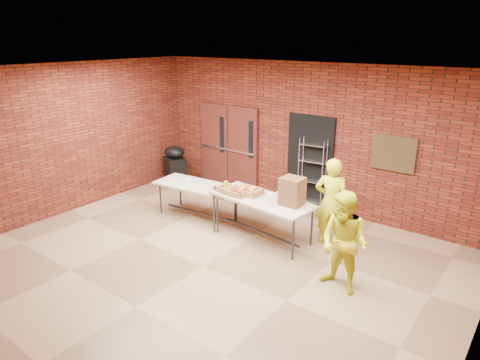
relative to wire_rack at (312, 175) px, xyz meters
The scene contains 19 objects.
room 3.42m from the wire_rack, 94.13° to the right, with size 8.08×7.08×3.28m.
double_doors 2.45m from the wire_rack, behind, with size 1.78×0.12×2.10m.
dark_doorway 0.31m from the wire_rack, 134.90° to the left, with size 1.10×0.06×2.10m, color black.
bronze_plaque 1.82m from the wire_rack, ahead, with size 0.85×0.04×0.70m, color #392D16.
wire_rack is the anchor object (origin of this frame).
table_left 2.52m from the wire_rack, 132.50° to the right, with size 1.89×0.93×0.75m.
table_right 1.86m from the wire_rack, 91.68° to the right, with size 2.09×1.03×0.83m.
basket_bananas 2.08m from the wire_rack, 110.81° to the right, with size 0.43×0.34×0.13m.
basket_oranges 1.87m from the wire_rack, 101.73° to the right, with size 0.48×0.37×0.15m.
basket_apples 2.06m from the wire_rack, 105.35° to the right, with size 0.43×0.34×0.13m.
muffin_tray 2.15m from the wire_rack, 118.35° to the right, with size 0.42×0.42×0.10m.
napkin_box 2.69m from the wire_rack, 136.66° to the right, with size 0.16×0.11×0.05m, color white.
coffee_dispenser 1.89m from the wire_rack, 72.90° to the right, with size 0.39×0.35×0.51m, color brown.
cup_stack_front 2.04m from the wire_rack, 83.95° to the right, with size 0.07×0.07×0.21m, color white.
cup_stack_mid 2.10m from the wire_rack, 81.98° to the right, with size 0.08×0.08×0.23m, color white.
cup_stack_back 1.89m from the wire_rack, 80.84° to the right, with size 0.07×0.07×0.21m, color white.
covered_grill 3.72m from the wire_rack, behind, with size 0.71×0.66×1.02m.
volunteer_woman 1.65m from the wire_rack, 49.68° to the right, with size 0.61×0.40×1.67m, color #CFD417.
volunteer_man 3.18m from the wire_rack, 53.20° to the right, with size 0.77×0.60×1.59m, color #CFD417.
Camera 1 is at (4.37, -4.71, 3.72)m, focal length 32.00 mm.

